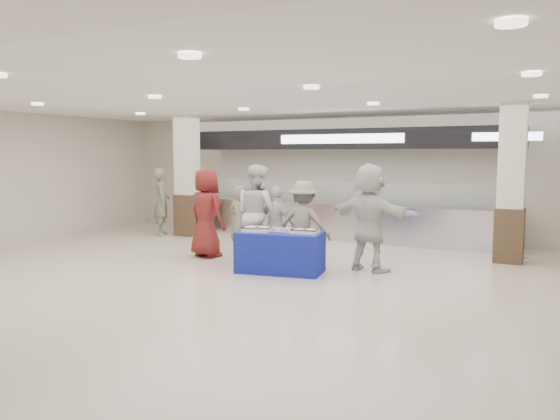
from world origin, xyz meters
The scene contains 15 objects.
ground centered at (0.00, 0.00, 0.00)m, with size 14.00×14.00×0.00m, color beige.
serving_line centered at (0.00, 5.40, 1.16)m, with size 8.70×0.85×2.80m.
column_left centered at (-4.00, 4.20, 1.53)m, with size 0.55×0.55×3.20m.
column_right centered at (4.00, 4.20, 1.53)m, with size 0.55×0.55×3.20m.
display_table centered at (0.33, 1.23, 0.38)m, with size 1.55×0.78×0.75m, color #162498.
sheet_cake_left centered at (-0.10, 1.13, 0.80)m, with size 0.59×0.51×0.10m.
sheet_cake_right centered at (0.80, 1.32, 0.80)m, with size 0.49×0.41×0.09m.
cupcake_tray centered at (0.35, 1.29, 0.79)m, with size 0.45×0.34×0.07m.
civilian_maroon centered at (-1.76, 1.87, 0.94)m, with size 0.92×0.60×1.88m, color maroon.
soldier_a centered at (-0.90, 1.87, 0.77)m, with size 0.56×0.37×1.54m, color slate.
chef_tall centered at (-0.51, 1.87, 0.99)m, with size 0.96×0.75×1.98m, color silver.
chef_short centered at (-0.12, 1.95, 0.77)m, with size 0.91×0.38×1.55m, color silver.
soldier_b centered at (0.51, 1.87, 0.83)m, with size 1.08×0.62×1.67m, color slate.
civilian_white centered at (1.75, 2.12, 1.01)m, with size 1.87×0.59×2.01m, color silver.
soldier_bg centered at (-4.61, 3.86, 0.90)m, with size 0.66×0.43×1.81m, color slate.
Camera 1 is at (4.90, -7.58, 2.19)m, focal length 35.00 mm.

